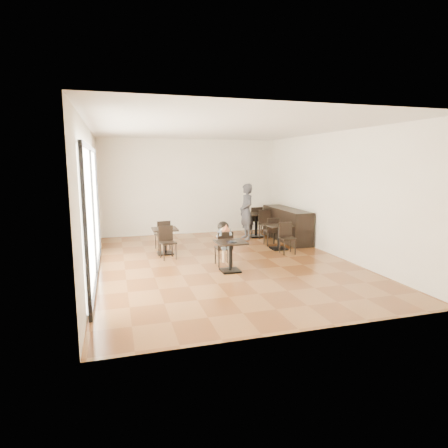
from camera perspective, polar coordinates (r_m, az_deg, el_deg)
name	(u,v)px	position (r m, az deg, el deg)	size (l,w,h in m)	color
floor	(223,262)	(9.24, -0.08, -5.83)	(6.00, 8.00, 0.01)	brown
ceiling	(223,128)	(8.95, -0.09, 14.36)	(6.00, 8.00, 0.01)	silver
wall_back	(190,187)	(12.83, -5.14, 5.65)	(6.00, 0.01, 3.20)	white
wall_front	(305,223)	(5.27, 12.26, 0.19)	(6.00, 0.01, 3.20)	white
wall_left	(91,201)	(8.61, -19.65, 3.35)	(0.01, 8.00, 3.20)	white
wall_right	(333,194)	(10.21, 16.34, 4.37)	(0.01, 8.00, 3.20)	white
storefront_window	(91,213)	(8.13, -19.55, 1.61)	(0.04, 4.50, 2.60)	white
child_table	(230,256)	(8.40, 0.97, -4.95)	(0.65, 0.65, 0.69)	black
child_chair	(223,248)	(8.89, -0.09, -3.68)	(0.37, 0.37, 0.83)	black
child	(223,244)	(8.87, -0.09, -3.00)	(0.37, 0.52, 1.04)	gray
plate	(232,242)	(8.23, 1.18, -2.75)	(0.23, 0.23, 0.01)	black
pizza_slice	(226,229)	(8.62, 0.26, -0.79)	(0.24, 0.19, 0.06)	#E3C170
adult_patron	(246,212)	(11.84, 3.43, 1.88)	(0.64, 0.42, 1.77)	#3C3B41
cafe_table_mid	(279,237)	(10.63, 8.36, -2.00)	(0.65, 0.65, 0.69)	black
cafe_table_left	(165,241)	(10.12, -8.97, -2.60)	(0.65, 0.65, 0.69)	black
cafe_table_back	(256,225)	(12.35, 4.90, -0.16)	(0.73, 0.73, 0.77)	black
chair_mid_a	(271,231)	(11.11, 7.18, -1.11)	(0.37, 0.37, 0.83)	black
chair_mid_b	(288,238)	(10.13, 9.67, -2.19)	(0.37, 0.37, 0.83)	black
chair_left_a	(162,235)	(10.64, -9.37, -1.64)	(0.37, 0.37, 0.83)	black
chair_left_b	(168,243)	(9.57, -8.55, -2.85)	(0.37, 0.37, 0.83)	black
chair_back_a	(254,220)	(12.90, 4.67, 0.60)	(0.42, 0.42, 0.93)	black
chair_back_b	(267,225)	(11.89, 6.57, -0.17)	(0.42, 0.42, 0.93)	black
service_counter	(286,224)	(11.91, 9.49, -0.05)	(0.60, 2.40, 1.00)	black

